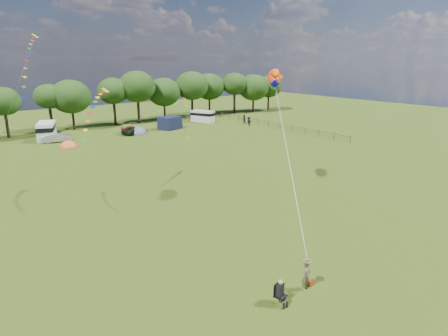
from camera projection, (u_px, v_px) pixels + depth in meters
ground_plane at (296, 251)px, 25.16m from camera, size 180.00×180.00×0.00m
tree_line at (92, 94)px, 68.45m from camera, size 102.98×10.98×10.27m
fence at (274, 124)px, 69.91m from camera, size 0.12×33.12×1.20m
car_b at (56, 138)px, 57.85m from camera, size 4.21×2.12×1.42m
car_c at (134, 130)px, 64.69m from camera, size 4.54×3.32×1.26m
car_d at (135, 130)px, 64.22m from camera, size 5.05×3.24×1.27m
campervan_c at (47, 130)px, 59.52m from camera, size 4.12×6.17×2.79m
campervan_d at (203, 116)px, 76.39m from camera, size 3.80×5.16×2.33m
tent_orange at (69, 148)px, 54.44m from camera, size 2.73×2.99×2.13m
tent_greyblue at (137, 134)px, 64.68m from camera, size 3.52×3.86×2.62m
awning_navy at (170, 123)px, 68.81m from camera, size 4.35×3.90×2.27m
kite_flyer at (306, 276)px, 20.77m from camera, size 0.73×0.57×1.77m
camp_chair at (280, 289)px, 19.54m from camera, size 0.71×0.72×1.47m
kite_bag at (310, 282)px, 21.42m from camera, size 0.44×0.31×0.30m
fish_kite at (274, 77)px, 33.05m from camera, size 3.10×3.34×1.93m
streamer_kite_a at (30, 55)px, 35.07m from camera, size 3.32×5.65×5.78m
streamer_kite_b at (96, 105)px, 32.54m from camera, size 4.36×4.76×3.83m
streamer_kite_c at (186, 110)px, 32.26m from camera, size 3.04×4.92×2.78m
walker_a at (244, 119)px, 74.25m from camera, size 0.93×0.61×1.84m
walker_b at (249, 122)px, 71.55m from camera, size 1.23×0.66×1.83m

